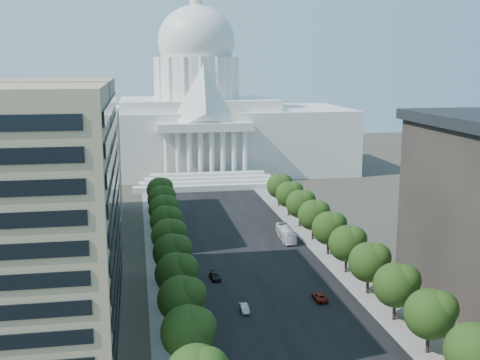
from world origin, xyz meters
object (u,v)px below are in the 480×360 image
car_dark_b (215,276)px  city_bus (286,233)px  car_red (320,297)px  car_silver (244,308)px

car_dark_b → city_bus: city_bus is taller
car_red → city_bus: size_ratio=0.40×
city_bus → car_red: bearing=-93.6°
car_silver → city_bus: city_bus is taller
car_silver → car_red: 14.85m
car_red → car_silver: bearing=11.4°
car_dark_b → city_bus: bearing=42.5°
car_red → city_bus: (3.23, 38.30, 0.97)m
car_dark_b → city_bus: size_ratio=0.38×
car_red → car_dark_b: car_red is taller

